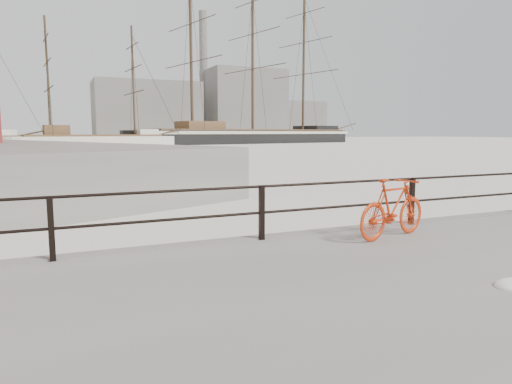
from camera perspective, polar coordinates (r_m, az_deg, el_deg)
name	(u,v)px	position (r m, az deg, el deg)	size (l,w,h in m)	color
ground	(405,239)	(10.49, 18.13, -5.58)	(400.00, 400.00, 0.00)	white
guardrail	(412,201)	(10.23, 18.88, -1.09)	(28.00, 0.10, 1.00)	black
bicycle	(393,208)	(8.82, 16.76, -1.91)	(1.86, 0.28, 1.12)	red
barque_black	(253,143)	(100.03, -0.42, 6.11)	(66.04, 21.61, 36.95)	black
schooner_mid	(95,147)	(80.13, -19.43, 5.37)	(29.14, 12.33, 20.94)	silver
industrial_west	(147,111)	(150.17, -13.50, 9.79)	(32.00, 18.00, 18.00)	gray
industrial_mid	(243,105)	(164.94, -1.59, 10.80)	(26.00, 20.00, 24.00)	gray
industrial_east	(294,120)	(179.05, 4.73, 8.91)	(20.00, 16.00, 14.00)	gray
smokestack	(204,76)	(166.17, -6.56, 14.19)	(2.80, 2.80, 44.00)	gray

